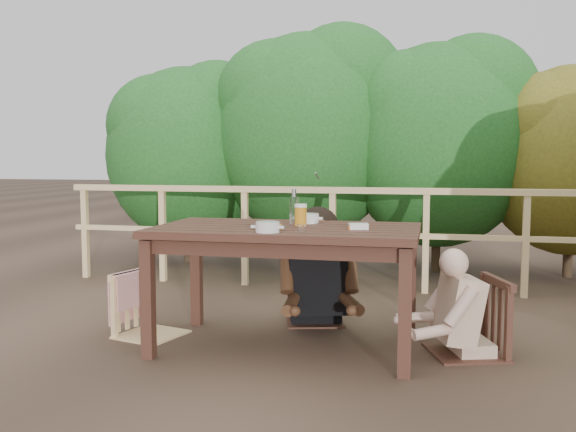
% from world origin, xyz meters
% --- Properties ---
extents(ground, '(60.00, 60.00, 0.00)m').
position_xyz_m(ground, '(0.00, 0.00, 0.00)').
color(ground, brown).
rests_on(ground, ground).
extents(table, '(1.76, 0.99, 0.82)m').
position_xyz_m(table, '(0.00, 0.00, 0.41)').
color(table, '#3B2118').
rests_on(table, ground).
extents(chair_left, '(0.53, 0.53, 0.87)m').
position_xyz_m(chair_left, '(-1.03, 0.06, 0.43)').
color(chair_left, '#E8C182').
rests_on(chair_left, ground).
extents(chair_far, '(0.54, 0.54, 0.88)m').
position_xyz_m(chair_far, '(0.07, 0.70, 0.44)').
color(chair_far, '#3B2118').
rests_on(chair_far, ground).
extents(chair_right, '(0.60, 0.60, 0.96)m').
position_xyz_m(chair_right, '(1.19, 0.12, 0.48)').
color(chair_right, '#3B2118').
rests_on(chair_right, ground).
extents(woman, '(0.73, 0.82, 1.41)m').
position_xyz_m(woman, '(0.07, 0.72, 0.70)').
color(woman, black).
rests_on(woman, ground).
extents(diner_right, '(0.69, 0.62, 1.16)m').
position_xyz_m(diner_right, '(1.22, 0.12, 0.58)').
color(diner_right, '#CEA88D').
rests_on(diner_right, ground).
extents(railing, '(5.60, 0.10, 1.01)m').
position_xyz_m(railing, '(0.00, 2.00, 0.51)').
color(railing, '#E8C182').
rests_on(railing, ground).
extents(hedge_row, '(6.60, 1.60, 3.80)m').
position_xyz_m(hedge_row, '(0.40, 3.20, 1.90)').
color(hedge_row, '#1D511D').
rests_on(hedge_row, ground).
extents(soup_near, '(0.25, 0.25, 0.08)m').
position_xyz_m(soup_near, '(-0.04, -0.35, 0.86)').
color(soup_near, white).
rests_on(soup_near, table).
extents(soup_far, '(0.25, 0.25, 0.08)m').
position_xyz_m(soup_far, '(0.10, 0.28, 0.86)').
color(soup_far, white).
rests_on(soup_far, table).
extents(bread_roll, '(0.12, 0.09, 0.07)m').
position_xyz_m(bread_roll, '(-0.03, -0.21, 0.85)').
color(bread_roll, '#A06A27').
rests_on(bread_roll, table).
extents(beer_glass, '(0.09, 0.09, 0.17)m').
position_xyz_m(beer_glass, '(0.08, 0.07, 0.90)').
color(beer_glass, orange).
rests_on(beer_glass, table).
extents(bottle, '(0.06, 0.06, 0.27)m').
position_xyz_m(bottle, '(0.03, 0.08, 0.95)').
color(bottle, silver).
rests_on(bottle, table).
extents(tumbler, '(0.06, 0.06, 0.07)m').
position_xyz_m(tumbler, '(0.17, -0.32, 0.85)').
color(tumbler, white).
rests_on(tumbler, table).
extents(butter_tub, '(0.14, 0.12, 0.05)m').
position_xyz_m(butter_tub, '(0.49, -0.05, 0.84)').
color(butter_tub, silver).
rests_on(butter_tub, table).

